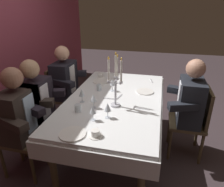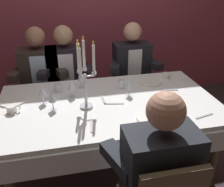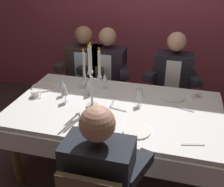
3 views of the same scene
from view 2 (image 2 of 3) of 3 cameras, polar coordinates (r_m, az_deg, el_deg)
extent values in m
plane|color=#3D3034|center=(2.68, -0.64, -15.97)|extent=(12.00, 12.00, 0.00)
cube|color=#9B3E50|center=(3.65, -6.44, 19.10)|extent=(6.00, 0.12, 2.70)
cube|color=white|center=(2.26, -0.73, -2.32)|extent=(1.90, 1.10, 0.04)
cube|color=white|center=(2.31, -0.72, -4.72)|extent=(1.94, 1.14, 0.18)
cylinder|color=brown|center=(2.14, -21.65, -18.80)|extent=(0.07, 0.07, 0.70)
cylinder|color=brown|center=(2.43, 21.66, -12.61)|extent=(0.07, 0.07, 0.70)
cylinder|color=brown|center=(2.81, -19.49, -6.45)|extent=(0.07, 0.07, 0.70)
cylinder|color=brown|center=(3.04, 13.13, -2.96)|extent=(0.07, 0.07, 0.70)
cylinder|color=silver|center=(2.17, -5.70, -2.82)|extent=(0.11, 0.11, 0.02)
cylinder|color=silver|center=(2.10, -5.88, 0.76)|extent=(0.02, 0.02, 0.28)
cylinder|color=silver|center=(2.03, -6.11, 5.35)|extent=(0.04, 0.04, 0.02)
cylinder|color=white|center=(1.99, -6.28, 8.58)|extent=(0.02, 0.02, 0.22)
ellipsoid|color=yellow|center=(1.95, -6.46, 12.13)|extent=(0.02, 0.02, 0.03)
cylinder|color=silver|center=(2.05, -4.99, 3.88)|extent=(0.08, 0.01, 0.01)
cylinder|color=silver|center=(2.05, -3.97, 4.48)|extent=(0.04, 0.04, 0.02)
cylinder|color=white|center=(2.01, -4.08, 7.66)|extent=(0.02, 0.02, 0.22)
ellipsoid|color=yellow|center=(1.97, -4.20, 11.16)|extent=(0.02, 0.02, 0.03)
cylinder|color=silver|center=(2.08, -6.65, 4.07)|extent=(0.05, 0.07, 0.01)
cylinder|color=silver|center=(2.10, -7.29, 4.86)|extent=(0.04, 0.04, 0.02)
cylinder|color=white|center=(2.06, -7.48, 7.97)|extent=(0.02, 0.02, 0.22)
ellipsoid|color=yellow|center=(2.02, -7.69, 11.38)|extent=(0.02, 0.02, 0.03)
cylinder|color=silver|center=(2.02, -6.45, 3.39)|extent=(0.05, 0.07, 0.01)
cylinder|color=silver|center=(1.98, -6.91, 3.52)|extent=(0.04, 0.04, 0.02)
cylinder|color=white|center=(1.94, -7.10, 6.79)|extent=(0.02, 0.02, 0.22)
ellipsoid|color=yellow|center=(1.90, -7.31, 10.41)|extent=(0.02, 0.02, 0.03)
cylinder|color=white|center=(2.03, 8.53, -5.37)|extent=(0.22, 0.22, 0.01)
cylinder|color=white|center=(2.64, 8.33, 2.55)|extent=(0.24, 0.24, 0.01)
cylinder|color=white|center=(2.42, -21.27, -1.47)|extent=(0.24, 0.24, 0.01)
cylinder|color=silver|center=(2.52, -6.75, 1.32)|extent=(0.06, 0.06, 0.00)
cylinder|color=silver|center=(2.51, -6.80, 2.14)|extent=(0.01, 0.01, 0.07)
cone|color=silver|center=(2.48, -6.89, 3.83)|extent=(0.07, 0.07, 0.08)
cylinder|color=maroon|center=(2.49, -6.86, 3.31)|extent=(0.04, 0.04, 0.03)
cylinder|color=silver|center=(2.30, -14.87, -2.09)|extent=(0.06, 0.06, 0.00)
cylinder|color=silver|center=(2.28, -14.98, -1.22)|extent=(0.01, 0.01, 0.07)
cone|color=silver|center=(2.24, -15.22, 0.59)|extent=(0.07, 0.07, 0.08)
cylinder|color=#E0D172|center=(2.26, -15.14, 0.03)|extent=(0.04, 0.04, 0.03)
cylinder|color=silver|center=(2.36, -8.80, -0.66)|extent=(0.06, 0.06, 0.00)
cylinder|color=silver|center=(2.34, -8.87, 0.20)|extent=(0.01, 0.01, 0.07)
cone|color=silver|center=(2.31, -9.01, 1.98)|extent=(0.07, 0.07, 0.08)
cylinder|color=silver|center=(2.18, -12.85, -3.46)|extent=(0.06, 0.06, 0.00)
cylinder|color=silver|center=(2.16, -12.95, -2.55)|extent=(0.01, 0.01, 0.07)
cone|color=silver|center=(2.13, -13.17, -0.66)|extent=(0.07, 0.07, 0.08)
cylinder|color=maroon|center=(2.14, -13.10, -1.25)|extent=(0.04, 0.04, 0.03)
cylinder|color=silver|center=(2.36, 3.76, -0.43)|extent=(0.06, 0.06, 0.00)
cylinder|color=silver|center=(2.34, 3.79, 0.43)|extent=(0.01, 0.01, 0.07)
cone|color=silver|center=(2.31, 3.85, 2.22)|extent=(0.07, 0.07, 0.08)
cylinder|color=maroon|center=(2.32, 3.83, 1.67)|extent=(0.04, 0.04, 0.03)
cylinder|color=silver|center=(2.49, 2.13, 2.11)|extent=(0.06, 0.06, 0.08)
cylinder|color=silver|center=(2.47, -11.83, 1.27)|extent=(0.07, 0.07, 0.08)
cylinder|color=white|center=(2.77, 11.77, 3.34)|extent=(0.12, 0.12, 0.01)
cylinder|color=white|center=(2.76, 11.83, 3.92)|extent=(0.08, 0.08, 0.05)
torus|color=white|center=(2.78, 12.78, 4.04)|extent=(0.04, 0.01, 0.04)
cylinder|color=white|center=(2.24, -21.27, -3.89)|extent=(0.12, 0.12, 0.01)
cylinder|color=white|center=(2.22, -21.40, -3.21)|extent=(0.08, 0.08, 0.05)
torus|color=white|center=(2.21, -20.14, -3.03)|extent=(0.04, 0.01, 0.04)
cube|color=#B7B7BC|center=(2.16, 19.77, -4.72)|extent=(0.17, 0.06, 0.01)
cube|color=#B7B7BC|center=(2.28, -1.97, -1.31)|extent=(0.02, 0.17, 0.01)
cube|color=#B7B7BC|center=(2.21, 0.46, -2.27)|extent=(0.17, 0.05, 0.01)
cube|color=#B7B7BC|center=(1.92, -4.59, -7.17)|extent=(0.04, 0.17, 0.01)
cube|color=#B7B7BC|center=(2.52, 12.52, 0.82)|extent=(0.17, 0.07, 0.01)
cylinder|color=brown|center=(3.11, -17.96, -5.92)|extent=(0.04, 0.04, 0.42)
cylinder|color=brown|center=(3.08, -11.30, -5.32)|extent=(0.04, 0.04, 0.42)
cylinder|color=brown|center=(3.42, -17.57, -2.75)|extent=(0.04, 0.04, 0.42)
cylinder|color=brown|center=(3.39, -11.54, -2.19)|extent=(0.04, 0.04, 0.42)
cube|color=brown|center=(3.14, -15.07, -0.34)|extent=(0.42, 0.42, 0.04)
cube|color=brown|center=(3.22, -15.50, 4.97)|extent=(0.38, 0.04, 0.44)
cube|color=#2E2621|center=(3.02, -15.71, 4.57)|extent=(0.42, 0.26, 0.54)
cube|color=#B0CDEA|center=(2.89, -15.86, 4.16)|extent=(0.16, 0.01, 0.40)
sphere|color=#9D6A51|center=(2.90, -16.69, 12.00)|extent=(0.21, 0.21, 0.21)
cube|color=#2E2621|center=(2.94, -20.13, 4.14)|extent=(0.19, 0.34, 0.08)
cube|color=#2E2621|center=(2.91, -11.54, 5.02)|extent=(0.19, 0.34, 0.08)
cylinder|color=brown|center=(3.08, -12.55, -5.44)|extent=(0.04, 0.04, 0.42)
cylinder|color=brown|center=(3.09, -5.88, -4.78)|extent=(0.04, 0.04, 0.42)
cylinder|color=brown|center=(3.40, -12.68, -2.29)|extent=(0.04, 0.04, 0.42)
cylinder|color=brown|center=(3.40, -6.63, -1.71)|extent=(0.04, 0.04, 0.42)
cube|color=brown|center=(3.13, -9.75, 0.17)|extent=(0.42, 0.42, 0.04)
cube|color=brown|center=(3.21, -10.29, 5.48)|extent=(0.38, 0.04, 0.44)
cube|color=black|center=(3.02, -10.16, 5.12)|extent=(0.42, 0.26, 0.54)
cube|color=white|center=(2.88, -10.06, 4.73)|extent=(0.16, 0.01, 0.40)
sphere|color=tan|center=(2.90, -10.81, 12.60)|extent=(0.21, 0.21, 0.21)
cube|color=black|center=(2.91, -14.44, 4.74)|extent=(0.19, 0.34, 0.08)
cube|color=black|center=(2.92, -5.80, 5.55)|extent=(0.19, 0.34, 0.08)
cube|color=black|center=(1.59, 10.48, -16.52)|extent=(0.42, 0.26, 0.54)
cube|color=silver|center=(1.67, 8.80, -12.74)|extent=(0.16, 0.01, 0.40)
sphere|color=tan|center=(1.35, 11.86, -3.82)|extent=(0.21, 0.21, 0.21)
cube|color=black|center=(1.72, 16.27, -11.85)|extent=(0.19, 0.34, 0.08)
cube|color=black|center=(1.58, 1.55, -14.47)|extent=(0.19, 0.34, 0.08)
cylinder|color=brown|center=(3.16, 1.77, -3.95)|extent=(0.04, 0.04, 0.42)
cylinder|color=brown|center=(3.25, 7.95, -3.22)|extent=(0.04, 0.04, 0.42)
cylinder|color=brown|center=(3.46, 0.33, -1.01)|extent=(0.04, 0.04, 0.42)
cylinder|color=brown|center=(3.55, 6.01, -0.43)|extent=(0.04, 0.04, 0.42)
cube|color=brown|center=(3.25, 4.14, 1.49)|extent=(0.42, 0.42, 0.04)
cube|color=brown|center=(3.32, 3.36, 6.59)|extent=(0.38, 0.04, 0.44)
cube|color=black|center=(3.14, 4.31, 6.30)|extent=(0.42, 0.26, 0.54)
cube|color=white|center=(3.00, 5.06, 5.96)|extent=(0.16, 0.01, 0.40)
sphere|color=tan|center=(3.02, 4.58, 13.53)|extent=(0.21, 0.21, 0.21)
cube|color=black|center=(2.98, 0.80, 6.08)|extent=(0.19, 0.34, 0.08)
cube|color=black|center=(3.10, 8.79, 6.62)|extent=(0.19, 0.34, 0.08)
camera|label=1|loc=(2.32, -66.32, 11.21)|focal=33.19mm
camera|label=3|loc=(0.95, 91.78, 10.63)|focal=43.57mm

